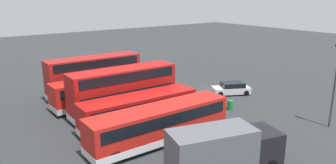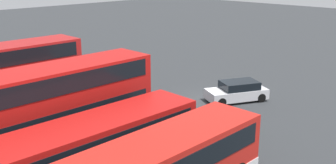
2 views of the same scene
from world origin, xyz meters
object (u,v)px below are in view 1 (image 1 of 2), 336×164
at_px(bus_double_decker_fifth, 94,75).
at_px(car_hatchback_silver, 231,88).
at_px(lamp_post_tall, 336,79).
at_px(box_truck_blue, 223,150).
at_px(bus_double_decker_third, 124,90).
at_px(bus_single_deck_second, 139,110).
at_px(bus_single_deck_near_end, 160,123).
at_px(bus_single_deck_fourth, 102,90).
at_px(waste_bin_yellow, 230,105).

relative_size(bus_double_decker_fifth, car_hatchback_silver, 2.29).
relative_size(bus_double_decker_fifth, lamp_post_tall, 1.45).
bearing_deg(box_truck_blue, bus_double_decker_third, -0.62).
bearing_deg(bus_single_deck_second, box_truck_blue, -177.53).
distance_m(bus_double_decker_fifth, lamp_post_tall, 24.29).
xyz_separation_m(bus_single_deck_near_end, box_truck_blue, (-6.16, -0.61, 0.08)).
bearing_deg(car_hatchback_silver, bus_single_deck_fourth, 68.20).
distance_m(bus_single_deck_second, lamp_post_tall, 16.89).
height_order(bus_single_deck_near_end, bus_single_deck_fourth, same).
distance_m(bus_single_deck_fourth, lamp_post_tall, 22.06).
height_order(bus_single_deck_second, lamp_post_tall, lamp_post_tall).
bearing_deg(bus_double_decker_third, car_hatchback_silver, -97.54).
height_order(bus_single_deck_second, bus_double_decker_fifth, bus_double_decker_fifth).
height_order(bus_single_deck_near_end, box_truck_blue, box_truck_blue).
relative_size(bus_single_deck_second, waste_bin_yellow, 11.16).
relative_size(bus_single_deck_near_end, bus_double_decker_third, 1.14).
bearing_deg(bus_single_deck_second, car_hatchback_silver, -81.68).
bearing_deg(bus_double_decker_fifth, bus_double_decker_third, 178.83).
xyz_separation_m(box_truck_blue, lamp_post_tall, (-0.16, -13.13, 2.62)).
bearing_deg(bus_double_decker_third, box_truck_blue, 179.38).
bearing_deg(bus_single_deck_near_end, waste_bin_yellow, -79.19).
bearing_deg(bus_single_deck_near_end, car_hatchback_silver, -68.77).
xyz_separation_m(bus_single_deck_near_end, bus_single_deck_fourth, (10.89, -0.20, -0.00)).
bearing_deg(bus_double_decker_third, lamp_post_tall, -136.03).
bearing_deg(bus_single_deck_second, lamp_post_tall, -125.67).
height_order(bus_single_deck_near_end, waste_bin_yellow, bus_single_deck_near_end).
xyz_separation_m(box_truck_blue, car_hatchback_silver, (11.56, -13.30, -1.01)).
bearing_deg(bus_single_deck_fourth, car_hatchback_silver, -111.80).
relative_size(bus_single_deck_near_end, bus_single_deck_fourth, 1.15).
bearing_deg(bus_single_deck_second, waste_bin_yellow, -98.65).
distance_m(bus_single_deck_fourth, bus_double_decker_fifth, 3.49).
bearing_deg(lamp_post_tall, bus_double_decker_fifth, 32.03).
xyz_separation_m(bus_single_deck_second, bus_double_decker_fifth, (10.81, -0.70, 0.83)).
xyz_separation_m(bus_single_deck_second, box_truck_blue, (-9.56, -0.41, 0.09)).
distance_m(bus_single_deck_near_end, bus_double_decker_third, 7.23).
xyz_separation_m(bus_double_decker_fifth, box_truck_blue, (-20.36, 0.29, -0.74)).
bearing_deg(bus_double_decker_third, bus_double_decker_fifth, -1.17).
bearing_deg(waste_bin_yellow, bus_double_decker_third, 60.46).
xyz_separation_m(bus_double_decker_third, waste_bin_yellow, (-5.24, -9.24, -1.97)).
height_order(box_truck_blue, lamp_post_tall, lamp_post_tall).
bearing_deg(waste_bin_yellow, bus_single_deck_second, 81.35).
xyz_separation_m(bus_double_decker_third, box_truck_blue, (-13.30, 0.14, -0.74)).
height_order(bus_double_decker_fifth, waste_bin_yellow, bus_double_decker_fifth).
xyz_separation_m(bus_double_decker_third, car_hatchback_silver, (-1.74, -13.16, -1.75)).
bearing_deg(bus_single_deck_near_end, bus_double_decker_third, -6.00).
height_order(bus_single_deck_second, bus_single_deck_fourth, same).
xyz_separation_m(bus_double_decker_fifth, car_hatchback_silver, (-8.81, -13.01, -1.75)).
relative_size(bus_double_decker_third, bus_double_decker_fifth, 1.00).
relative_size(bus_double_decker_third, bus_single_deck_fourth, 1.01).
xyz_separation_m(bus_single_deck_near_end, car_hatchback_silver, (5.40, -13.91, -0.92)).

